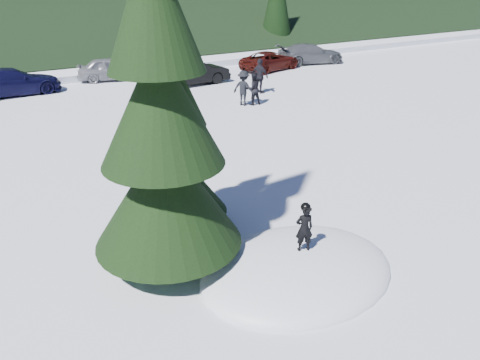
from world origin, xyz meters
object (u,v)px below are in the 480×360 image
car_5 (192,72)px  car_7 (310,54)px  spruce_tall (161,121)px  child_skier (304,228)px  spruce_short (181,149)px  adult_0 (253,89)px  adult_2 (244,88)px  car_3 (12,82)px  car_4 (112,69)px  adult_1 (260,76)px  car_6 (270,61)px

car_5 → car_7: bearing=-84.7°
spruce_tall → child_skier: spruce_tall is taller
spruce_short → adult_0: (8.02, 9.18, -1.31)m
adult_2 → car_3: size_ratio=0.35×
spruce_tall → car_4: (4.84, 19.81, -2.64)m
spruce_short → child_skier: 3.59m
spruce_tall → adult_0: (9.02, 10.58, -2.53)m
adult_1 → car_5: (-2.18, 3.76, -0.20)m
spruce_tall → car_7: spruce_tall is taller
adult_1 → adult_2: 2.66m
adult_1 → car_5: bearing=15.1°
car_4 → spruce_tall: bearing=-178.1°
adult_2 → car_6: adult_2 is taller
car_3 → car_7: 19.47m
spruce_tall → car_6: 23.14m
spruce_short → car_5: (7.46, 14.80, -1.38)m
adult_0 → car_4: 10.14m
adult_2 → car_3: 12.42m
car_4 → car_6: (10.01, -2.27, -0.07)m
spruce_tall → car_4: size_ratio=2.15×
adult_1 → car_3: adult_1 is taller
child_skier → car_7: size_ratio=0.22×
spruce_tall → car_6: bearing=49.8°
spruce_short → child_skier: bearing=-66.2°
spruce_tall → adult_0: bearing=49.6°
spruce_short → car_5: size_ratio=1.22×
child_skier → car_3: 20.88m
child_skier → adult_0: bearing=-99.0°
spruce_short → car_4: size_ratio=1.34×
spruce_short → spruce_tall: bearing=-125.5°
adult_2 → car_3: (-9.38, 8.14, -0.14)m
car_4 → car_7: (13.81, -1.81, 0.01)m
spruce_tall → adult_1: bearing=49.4°
car_3 → car_5: (9.26, -2.70, 0.01)m
spruce_short → adult_2: 12.11m
spruce_short → car_4: spruce_short is taller
spruce_short → car_7: (17.65, 16.60, -1.41)m
adult_2 → car_7: (10.07, 7.24, -0.15)m
adult_1 → adult_2: size_ratio=1.09×
adult_0 → adult_1: bearing=-123.2°
spruce_short → car_3: 17.64m
spruce_tall → car_7: size_ratio=1.80×
car_4 → spruce_short: bearing=-176.2°
spruce_short → adult_1: bearing=48.8°
spruce_short → car_7: size_ratio=1.12×
car_4 → adult_0: bearing=-140.0°
spruce_tall → spruce_short: spruce_tall is taller
adult_1 → car_4: size_ratio=0.46×
car_4 → car_6: car_4 is taller
spruce_short → car_4: (3.84, 18.41, -1.42)m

